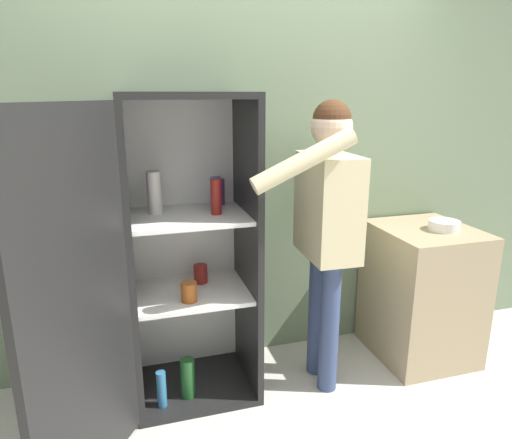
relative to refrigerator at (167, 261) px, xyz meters
The scene contains 5 objects.
wall_back 0.78m from the refrigerator, 40.07° to the left, with size 7.00×0.06×2.55m.
refrigerator is the anchor object (origin of this frame).
person 0.92m from the refrigerator, ahead, with size 0.66×0.59×1.69m.
counter 1.71m from the refrigerator, ahead, with size 0.59×0.65×0.89m.
bowl 1.73m from the refrigerator, ahead, with size 0.19×0.19×0.06m.
Camera 1 is at (-0.69, -1.76, 1.73)m, focal length 32.00 mm.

